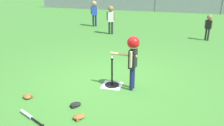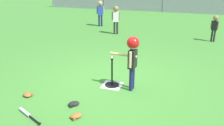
# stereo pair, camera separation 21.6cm
# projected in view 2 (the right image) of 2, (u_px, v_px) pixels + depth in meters

# --- Properties ---
(ground_plane) EXTENTS (60.00, 60.00, 0.00)m
(ground_plane) POSITION_uv_depth(u_px,v_px,m) (110.00, 82.00, 5.71)
(ground_plane) COLOR #3D7A2D
(home_plate) EXTENTS (0.44, 0.44, 0.01)m
(home_plate) POSITION_uv_depth(u_px,v_px,m) (112.00, 85.00, 5.53)
(home_plate) COLOR white
(home_plate) RESTS_ON ground_plane
(batting_tee) EXTENTS (0.32, 0.32, 0.65)m
(batting_tee) POSITION_uv_depth(u_px,v_px,m) (112.00, 81.00, 5.49)
(batting_tee) COLOR black
(batting_tee) RESTS_ON ground_plane
(baseball_on_tee) EXTENTS (0.07, 0.07, 0.07)m
(baseball_on_tee) POSITION_uv_depth(u_px,v_px,m) (112.00, 57.00, 5.28)
(baseball_on_tee) COLOR white
(baseball_on_tee) RESTS_ON batting_tee
(batter_child) EXTENTS (0.64, 0.34, 1.20)m
(batter_child) POSITION_uv_depth(u_px,v_px,m) (132.00, 53.00, 5.04)
(batter_child) COLOR #191E4C
(batter_child) RESTS_ON ground_plane
(fielder_deep_center) EXTENTS (0.33, 0.24, 1.19)m
(fielder_deep_center) POSITION_uv_depth(u_px,v_px,m) (100.00, 10.00, 11.25)
(fielder_deep_center) COLOR #191E4C
(fielder_deep_center) RESTS_ON ground_plane
(fielder_deep_right) EXTENTS (0.26, 0.19, 0.98)m
(fielder_deep_right) POSITION_uv_depth(u_px,v_px,m) (215.00, 25.00, 8.77)
(fielder_deep_right) COLOR #262626
(fielder_deep_right) RESTS_ON ground_plane
(fielder_deep_left) EXTENTS (0.33, 0.23, 1.16)m
(fielder_deep_left) POSITION_uv_depth(u_px,v_px,m) (116.00, 16.00, 9.81)
(fielder_deep_left) COLOR #262626
(fielder_deep_left) RESTS_ON ground_plane
(spare_bat_silver) EXTENTS (0.65, 0.37, 0.06)m
(spare_bat_silver) POSITION_uv_depth(u_px,v_px,m) (27.00, 114.00, 4.37)
(spare_bat_silver) COLOR silver
(spare_bat_silver) RESTS_ON ground_plane
(glove_by_plate) EXTENTS (0.27, 0.26, 0.07)m
(glove_by_plate) POSITION_uv_depth(u_px,v_px,m) (74.00, 104.00, 4.69)
(glove_by_plate) COLOR black
(glove_by_plate) RESTS_ON ground_plane
(glove_near_bats) EXTENTS (0.26, 0.27, 0.07)m
(glove_near_bats) POSITION_uv_depth(u_px,v_px,m) (76.00, 116.00, 4.30)
(glove_near_bats) COLOR brown
(glove_near_bats) RESTS_ON ground_plane
(glove_tossed_aside) EXTENTS (0.27, 0.26, 0.07)m
(glove_tossed_aside) POSITION_uv_depth(u_px,v_px,m) (28.00, 95.00, 5.04)
(glove_tossed_aside) COLOR brown
(glove_tossed_aside) RESTS_ON ground_plane
(outfield_fence) EXTENTS (16.06, 0.06, 1.15)m
(outfield_fence) POSITION_uv_depth(u_px,v_px,m) (163.00, 2.00, 15.32)
(outfield_fence) COLOR slate
(outfield_fence) RESTS_ON ground_plane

